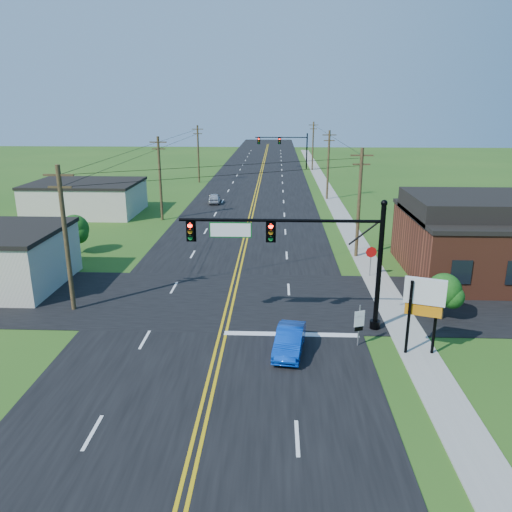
{
  "coord_description": "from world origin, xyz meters",
  "views": [
    {
      "loc": [
        3.1,
        -18.32,
        12.39
      ],
      "look_at": [
        1.91,
        10.0,
        3.66
      ],
      "focal_mm": 35.0,
      "sensor_mm": 36.0,
      "label": 1
    }
  ],
  "objects_px": {
    "route_sign": "(359,323)",
    "signal_mast_main": "(299,248)",
    "blue_car": "(289,341)",
    "signal_mast_far": "(284,145)",
    "stop_sign": "(371,255)"
  },
  "relations": [
    {
      "from": "route_sign",
      "to": "signal_mast_main",
      "type": "bearing_deg",
      "value": 124.33
    },
    {
      "from": "route_sign",
      "to": "stop_sign",
      "type": "bearing_deg",
      "value": 55.89
    },
    {
      "from": "stop_sign",
      "to": "blue_car",
      "type": "bearing_deg",
      "value": -120.99
    },
    {
      "from": "signal_mast_far",
      "to": "route_sign",
      "type": "xyz_separation_m",
      "value": [
        3.06,
        -74.18,
        -3.18
      ]
    },
    {
      "from": "blue_car",
      "to": "stop_sign",
      "type": "relative_size",
      "value": 1.67
    },
    {
      "from": "signal_mast_main",
      "to": "blue_car",
      "type": "xyz_separation_m",
      "value": [
        -0.49,
        -3.03,
        -4.11
      ]
    },
    {
      "from": "blue_car",
      "to": "route_sign",
      "type": "bearing_deg",
      "value": 21.09
    },
    {
      "from": "route_sign",
      "to": "stop_sign",
      "type": "distance_m",
      "value": 11.45
    },
    {
      "from": "signal_mast_far",
      "to": "route_sign",
      "type": "relative_size",
      "value": 4.7
    },
    {
      "from": "signal_mast_far",
      "to": "stop_sign",
      "type": "relative_size",
      "value": 4.73
    },
    {
      "from": "signal_mast_far",
      "to": "stop_sign",
      "type": "distance_m",
      "value": 63.34
    },
    {
      "from": "blue_car",
      "to": "signal_mast_main",
      "type": "bearing_deg",
      "value": 88.78
    },
    {
      "from": "signal_mast_main",
      "to": "route_sign",
      "type": "bearing_deg",
      "value": -34.56
    },
    {
      "from": "signal_mast_main",
      "to": "blue_car",
      "type": "bearing_deg",
      "value": -99.24
    },
    {
      "from": "signal_mast_main",
      "to": "stop_sign",
      "type": "relative_size",
      "value": 4.87
    }
  ]
}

